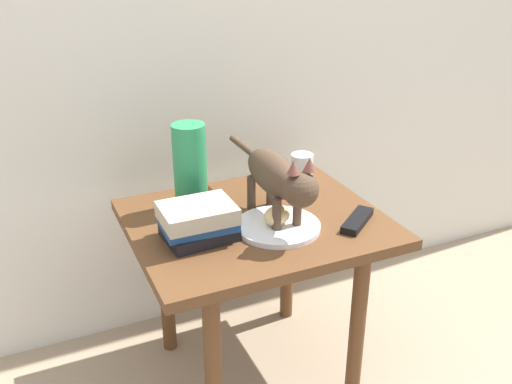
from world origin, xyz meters
TOP-DOWN VIEW (x-y plane):
  - ground_plane at (0.00, 0.00)m, footprint 6.00×6.00m
  - side_table at (0.00, 0.00)m, footprint 0.68×0.57m
  - plate at (0.03, -0.08)m, footprint 0.23×0.23m
  - bread_roll at (0.03, -0.08)m, footprint 0.10×0.09m
  - cat at (0.04, -0.05)m, footprint 0.09×0.48m
  - book_stack at (-0.18, -0.04)m, footprint 0.19×0.16m
  - green_vase at (-0.14, 0.14)m, footprint 0.09×0.09m
  - candle_jar at (0.24, 0.19)m, footprint 0.07×0.07m
  - tv_remote at (0.24, -0.14)m, footprint 0.15×0.13m

SIDE VIEW (x-z plane):
  - ground_plane at x=0.00m, z-range 0.00..0.00m
  - side_table at x=0.00m, z-range 0.18..0.71m
  - plate at x=0.03m, z-range 0.53..0.54m
  - tv_remote at x=0.24m, z-range 0.53..0.55m
  - candle_jar at x=0.24m, z-range 0.52..0.61m
  - bread_roll at x=0.03m, z-range 0.54..0.59m
  - book_stack at x=-0.18m, z-range 0.53..0.63m
  - green_vase at x=-0.14m, z-range 0.53..0.78m
  - cat at x=0.04m, z-range 0.55..0.78m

